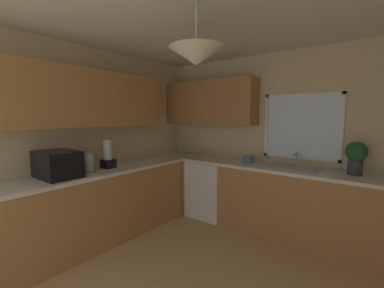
{
  "coord_description": "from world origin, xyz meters",
  "views": [
    {
      "loc": [
        1.23,
        -1.65,
        1.59
      ],
      "look_at": [
        -0.52,
        0.61,
        1.27
      ],
      "focal_mm": 23.42,
      "sensor_mm": 36.0,
      "label": 1
    }
  ],
  "objects_px": {
    "microwave": "(58,164)",
    "bowl": "(248,160)",
    "dishwasher": "(211,188)",
    "kettle": "(88,163)",
    "potted_plant": "(356,156)",
    "blender_appliance": "(108,155)",
    "sink_assembly": "(293,167)"
  },
  "relations": [
    {
      "from": "microwave",
      "to": "bowl",
      "type": "bearing_deg",
      "value": 58.26
    },
    {
      "from": "dishwasher",
      "to": "bowl",
      "type": "xyz_separation_m",
      "value": [
        0.62,
        0.03,
        0.53
      ]
    },
    {
      "from": "kettle",
      "to": "potted_plant",
      "type": "relative_size",
      "value": 0.59
    },
    {
      "from": "blender_appliance",
      "to": "microwave",
      "type": "bearing_deg",
      "value": -90.0
    },
    {
      "from": "sink_assembly",
      "to": "microwave",
      "type": "bearing_deg",
      "value": -132.48
    },
    {
      "from": "sink_assembly",
      "to": "bowl",
      "type": "height_order",
      "value": "sink_assembly"
    },
    {
      "from": "bowl",
      "to": "kettle",
      "type": "bearing_deg",
      "value": -126.16
    },
    {
      "from": "potted_plant",
      "to": "microwave",
      "type": "bearing_deg",
      "value": -140.4
    },
    {
      "from": "microwave",
      "to": "blender_appliance",
      "type": "distance_m",
      "value": 0.63
    },
    {
      "from": "dishwasher",
      "to": "sink_assembly",
      "type": "distance_m",
      "value": 1.34
    },
    {
      "from": "sink_assembly",
      "to": "bowl",
      "type": "xyz_separation_m",
      "value": [
        -0.62,
        -0.01,
        0.03
      ]
    },
    {
      "from": "sink_assembly",
      "to": "kettle",
      "type": "bearing_deg",
      "value": -137.39
    },
    {
      "from": "kettle",
      "to": "blender_appliance",
      "type": "height_order",
      "value": "blender_appliance"
    },
    {
      "from": "kettle",
      "to": "sink_assembly",
      "type": "relative_size",
      "value": 0.37
    },
    {
      "from": "dishwasher",
      "to": "potted_plant",
      "type": "height_order",
      "value": "potted_plant"
    },
    {
      "from": "microwave",
      "to": "bowl",
      "type": "relative_size",
      "value": 2.85
    },
    {
      "from": "microwave",
      "to": "bowl",
      "type": "distance_m",
      "value": 2.44
    },
    {
      "from": "kettle",
      "to": "potted_plant",
      "type": "bearing_deg",
      "value": 34.9
    },
    {
      "from": "sink_assembly",
      "to": "blender_appliance",
      "type": "relative_size",
      "value": 1.68
    },
    {
      "from": "bowl",
      "to": "blender_appliance",
      "type": "xyz_separation_m",
      "value": [
        -1.28,
        -1.44,
        0.12
      ]
    },
    {
      "from": "dishwasher",
      "to": "blender_appliance",
      "type": "relative_size",
      "value": 2.43
    },
    {
      "from": "potted_plant",
      "to": "blender_appliance",
      "type": "relative_size",
      "value": 1.06
    },
    {
      "from": "dishwasher",
      "to": "sink_assembly",
      "type": "relative_size",
      "value": 1.44
    },
    {
      "from": "bowl",
      "to": "dishwasher",
      "type": "bearing_deg",
      "value": -177.24
    },
    {
      "from": "dishwasher",
      "to": "sink_assembly",
      "type": "bearing_deg",
      "value": 1.68
    },
    {
      "from": "kettle",
      "to": "blender_appliance",
      "type": "xyz_separation_m",
      "value": [
        -0.02,
        0.28,
        0.05
      ]
    },
    {
      "from": "dishwasher",
      "to": "potted_plant",
      "type": "bearing_deg",
      "value": 2.4
    },
    {
      "from": "dishwasher",
      "to": "blender_appliance",
      "type": "height_order",
      "value": "blender_appliance"
    },
    {
      "from": "dishwasher",
      "to": "kettle",
      "type": "xyz_separation_m",
      "value": [
        -0.64,
        -1.7,
        0.59
      ]
    },
    {
      "from": "bowl",
      "to": "blender_appliance",
      "type": "bearing_deg",
      "value": -131.62
    },
    {
      "from": "dishwasher",
      "to": "kettle",
      "type": "relative_size",
      "value": 3.93
    },
    {
      "from": "kettle",
      "to": "blender_appliance",
      "type": "relative_size",
      "value": 0.62
    }
  ]
}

